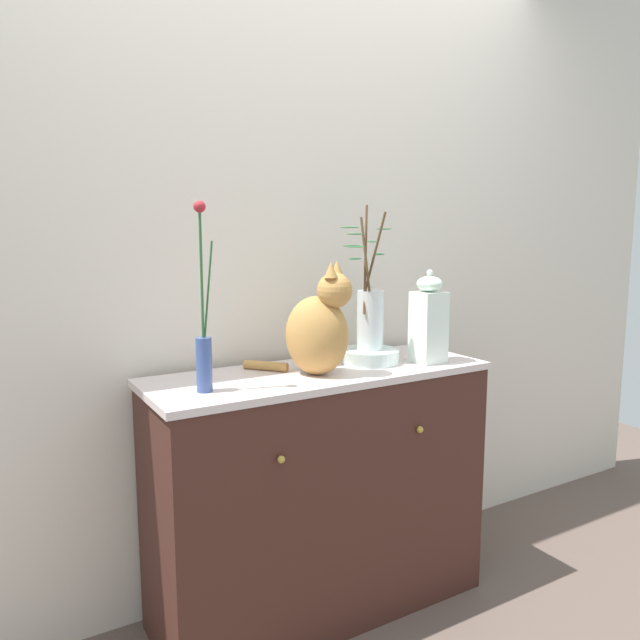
{
  "coord_description": "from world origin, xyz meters",
  "views": [
    {
      "loc": [
        -1.07,
        -1.8,
        1.4
      ],
      "look_at": [
        0.0,
        0.0,
        1.09
      ],
      "focal_mm": 34.01,
      "sensor_mm": 36.0,
      "label": 1
    }
  ],
  "objects_px": {
    "cat_sitting": "(319,328)",
    "jar_lidded_porcelain": "(429,321)",
    "bowl_porcelain": "(370,356)",
    "vase_slim_green": "(204,344)",
    "sideboard": "(320,491)",
    "vase_glass_clear": "(370,314)"
  },
  "relations": [
    {
      "from": "sideboard",
      "to": "cat_sitting",
      "type": "relative_size",
      "value": 3.16
    },
    {
      "from": "sideboard",
      "to": "jar_lidded_porcelain",
      "type": "height_order",
      "value": "jar_lidded_porcelain"
    },
    {
      "from": "vase_slim_green",
      "to": "vase_glass_clear",
      "type": "relative_size",
      "value": 1.09
    },
    {
      "from": "cat_sitting",
      "to": "vase_slim_green",
      "type": "height_order",
      "value": "vase_slim_green"
    },
    {
      "from": "bowl_porcelain",
      "to": "jar_lidded_porcelain",
      "type": "xyz_separation_m",
      "value": [
        0.19,
        -0.1,
        0.13
      ]
    },
    {
      "from": "vase_slim_green",
      "to": "jar_lidded_porcelain",
      "type": "relative_size",
      "value": 1.66
    },
    {
      "from": "sideboard",
      "to": "vase_glass_clear",
      "type": "relative_size",
      "value": 2.32
    },
    {
      "from": "vase_slim_green",
      "to": "sideboard",
      "type": "bearing_deg",
      "value": 8.05
    },
    {
      "from": "vase_slim_green",
      "to": "bowl_porcelain",
      "type": "xyz_separation_m",
      "value": [
        0.67,
        0.07,
        -0.12
      ]
    },
    {
      "from": "vase_glass_clear",
      "to": "cat_sitting",
      "type": "bearing_deg",
      "value": -165.61
    },
    {
      "from": "jar_lidded_porcelain",
      "to": "sideboard",
      "type": "bearing_deg",
      "value": 167.47
    },
    {
      "from": "bowl_porcelain",
      "to": "jar_lidded_porcelain",
      "type": "bearing_deg",
      "value": -27.8
    },
    {
      "from": "cat_sitting",
      "to": "jar_lidded_porcelain",
      "type": "bearing_deg",
      "value": -4.77
    },
    {
      "from": "vase_slim_green",
      "to": "vase_glass_clear",
      "type": "bearing_deg",
      "value": 6.39
    },
    {
      "from": "vase_slim_green",
      "to": "jar_lidded_porcelain",
      "type": "xyz_separation_m",
      "value": [
        0.87,
        -0.03,
        0.01
      ]
    },
    {
      "from": "cat_sitting",
      "to": "vase_glass_clear",
      "type": "bearing_deg",
      "value": 14.39
    },
    {
      "from": "cat_sitting",
      "to": "vase_slim_green",
      "type": "bearing_deg",
      "value": -178.76
    },
    {
      "from": "sideboard",
      "to": "bowl_porcelain",
      "type": "xyz_separation_m",
      "value": [
        0.22,
        0.01,
        0.48
      ]
    },
    {
      "from": "cat_sitting",
      "to": "bowl_porcelain",
      "type": "distance_m",
      "value": 0.3
    },
    {
      "from": "jar_lidded_porcelain",
      "to": "bowl_porcelain",
      "type": "bearing_deg",
      "value": 152.2
    },
    {
      "from": "jar_lidded_porcelain",
      "to": "vase_slim_green",
      "type": "bearing_deg",
      "value": 178.09
    },
    {
      "from": "bowl_porcelain",
      "to": "sideboard",
      "type": "bearing_deg",
      "value": -177.49
    }
  ]
}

